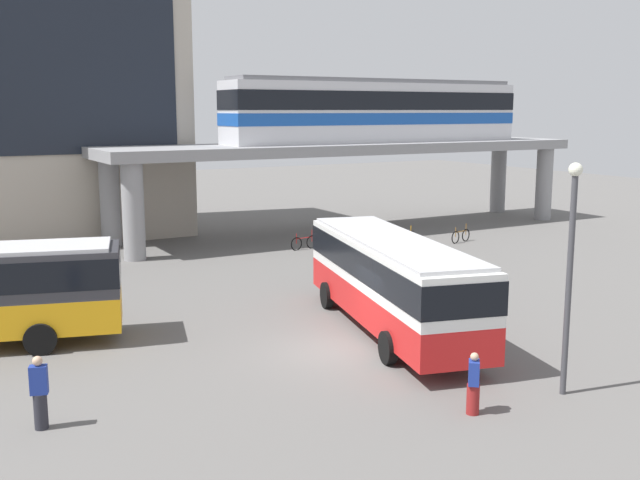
% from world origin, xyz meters
% --- Properties ---
extents(ground_plane, '(120.00, 120.00, 0.00)m').
position_xyz_m(ground_plane, '(0.00, 10.00, 0.00)').
color(ground_plane, '#605E5B').
extents(elevated_platform, '(30.82, 6.07, 5.47)m').
position_xyz_m(elevated_platform, '(12.85, 19.65, 4.69)').
color(elevated_platform, gray).
rests_on(elevated_platform, ground_plane).
extents(train, '(19.89, 2.96, 3.84)m').
position_xyz_m(train, '(14.68, 19.65, 7.44)').
color(train, silver).
rests_on(train, elevated_platform).
extents(bus_main, '(5.21, 11.32, 3.22)m').
position_xyz_m(bus_main, '(2.65, 0.88, 1.99)').
color(bus_main, red).
rests_on(bus_main, ground_plane).
extents(bicycle_orange, '(1.78, 0.28, 1.04)m').
position_xyz_m(bicycle_orange, '(13.01, 14.28, 0.36)').
color(bicycle_orange, black).
rests_on(bicycle_orange, ground_plane).
extents(bicycle_green, '(1.78, 0.31, 1.04)m').
position_xyz_m(bicycle_green, '(7.48, 12.79, 0.36)').
color(bicycle_green, black).
rests_on(bicycle_green, ground_plane).
extents(bicycle_red, '(1.78, 0.32, 1.04)m').
position_xyz_m(bicycle_red, '(7.43, 15.75, 0.36)').
color(bicycle_red, black).
rests_on(bicycle_red, ground_plane).
extents(bicycle_brown, '(1.74, 0.56, 1.04)m').
position_xyz_m(bicycle_brown, '(16.22, 13.22, 0.36)').
color(bicycle_brown, black).
rests_on(bicycle_brown, ground_plane).
extents(bicycle_silver, '(1.79, 0.24, 1.04)m').
position_xyz_m(bicycle_silver, '(9.71, 15.99, 0.36)').
color(bicycle_silver, black).
rests_on(bicycle_silver, ground_plane).
extents(pedestrian_by_bike_rack, '(0.46, 0.37, 1.79)m').
position_xyz_m(pedestrian_by_bike_rack, '(-9.09, -1.50, 0.85)').
color(pedestrian_by_bike_rack, '#26262D').
rests_on(pedestrian_by_bike_rack, ground_plane).
extents(pedestrian_walking_across, '(0.46, 0.47, 1.59)m').
position_xyz_m(pedestrian_walking_across, '(0.36, -5.91, 0.74)').
color(pedestrian_walking_across, maroon).
rests_on(pedestrian_walking_across, ground_plane).
extents(lamp_post, '(0.36, 0.36, 6.14)m').
position_xyz_m(lamp_post, '(3.35, -6.08, 3.64)').
color(lamp_post, '#3F3F44').
rests_on(lamp_post, ground_plane).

